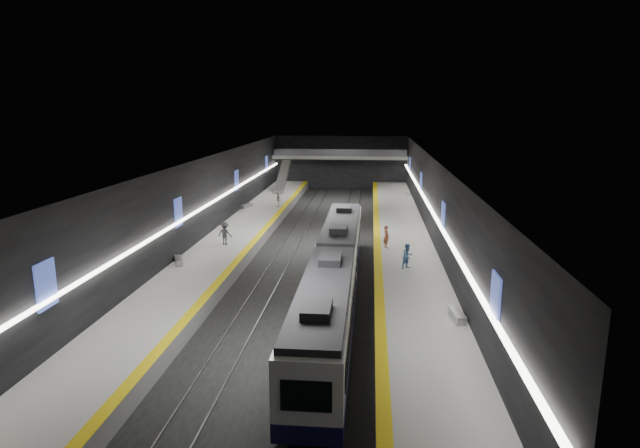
# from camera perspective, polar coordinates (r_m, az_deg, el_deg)

# --- Properties ---
(ground) EXTENTS (70.00, 70.00, 0.00)m
(ground) POSITION_cam_1_polar(r_m,az_deg,el_deg) (48.54, -0.19, -2.34)
(ground) COLOR black
(ground) RESTS_ON ground
(ceiling) EXTENTS (20.00, 70.00, 0.04)m
(ceiling) POSITION_cam_1_polar(r_m,az_deg,el_deg) (47.14, -0.20, 7.10)
(ceiling) COLOR beige
(ceiling) RESTS_ON wall_left
(wall_left) EXTENTS (0.04, 70.00, 8.00)m
(wall_left) POSITION_cam_1_polar(r_m,az_deg,el_deg) (49.66, -11.77, 2.46)
(wall_left) COLOR black
(wall_left) RESTS_ON ground
(wall_right) EXTENTS (0.04, 70.00, 8.00)m
(wall_right) POSITION_cam_1_polar(r_m,az_deg,el_deg) (47.76, 11.84, 2.06)
(wall_right) COLOR black
(wall_right) RESTS_ON ground
(wall_back) EXTENTS (20.00, 0.04, 8.00)m
(wall_back) POSITION_cam_1_polar(r_m,az_deg,el_deg) (82.26, 2.22, 6.59)
(wall_back) COLOR black
(wall_back) RESTS_ON ground
(wall_front) EXTENTS (20.00, 0.04, 8.00)m
(wall_front) POSITION_cam_1_polar(r_m,az_deg,el_deg) (15.13, -14.37, -21.70)
(wall_front) COLOR black
(wall_front) RESTS_ON ground
(platform_left) EXTENTS (5.00, 70.00, 1.00)m
(platform_left) POSITION_cam_1_polar(r_m,az_deg,el_deg) (49.70, -8.84, -1.55)
(platform_left) COLOR slate
(platform_left) RESTS_ON ground
(tile_surface_left) EXTENTS (5.00, 70.00, 0.02)m
(tile_surface_left) POSITION_cam_1_polar(r_m,az_deg,el_deg) (49.58, -8.85, -0.97)
(tile_surface_left) COLOR #A4A49F
(tile_surface_left) RESTS_ON platform_left
(tactile_strip_left) EXTENTS (0.60, 70.00, 0.02)m
(tactile_strip_left) POSITION_cam_1_polar(r_m,az_deg,el_deg) (49.08, -6.36, -1.02)
(tactile_strip_left) COLOR yellow
(tactile_strip_left) RESTS_ON platform_left
(platform_right) EXTENTS (5.00, 70.00, 1.00)m
(platform_right) POSITION_cam_1_polar(r_m,az_deg,el_deg) (48.28, 8.70, -1.96)
(platform_right) COLOR slate
(platform_right) RESTS_ON ground
(tile_surface_right) EXTENTS (5.00, 70.00, 0.02)m
(tile_surface_right) POSITION_cam_1_polar(r_m,az_deg,el_deg) (48.16, 8.72, -1.37)
(tile_surface_right) COLOR #A4A49F
(tile_surface_right) RESTS_ON platform_right
(tactile_strip_right) EXTENTS (0.60, 70.00, 0.02)m
(tactile_strip_right) POSITION_cam_1_polar(r_m,az_deg,el_deg) (48.08, 6.11, -1.31)
(tactile_strip_right) COLOR yellow
(tactile_strip_right) RESTS_ON platform_right
(rails) EXTENTS (6.52, 70.00, 0.12)m
(rails) POSITION_cam_1_polar(r_m,az_deg,el_deg) (48.53, -0.19, -2.27)
(rails) COLOR gray
(rails) RESTS_ON ground
(train) EXTENTS (2.69, 30.04, 3.60)m
(train) POSITION_cam_1_polar(r_m,az_deg,el_deg) (33.70, 1.59, -5.17)
(train) COLOR #11103C
(train) RESTS_ON ground
(ad_posters) EXTENTS (19.94, 53.50, 2.20)m
(ad_posters) POSITION_cam_1_polar(r_m,az_deg,el_deg) (48.57, -0.08, 3.10)
(ad_posters) COLOR #394BAB
(ad_posters) RESTS_ON wall_left
(cove_light_left) EXTENTS (0.25, 68.60, 0.12)m
(cove_light_left) POSITION_cam_1_polar(r_m,az_deg,el_deg) (49.63, -11.54, 2.23)
(cove_light_left) COLOR white
(cove_light_left) RESTS_ON wall_left
(cove_light_right) EXTENTS (0.25, 68.60, 0.12)m
(cove_light_right) POSITION_cam_1_polar(r_m,az_deg,el_deg) (47.77, 11.59, 1.83)
(cove_light_right) COLOR white
(cove_light_right) RESTS_ON wall_right
(mezzanine_bridge) EXTENTS (20.00, 3.00, 1.50)m
(mezzanine_bridge) POSITION_cam_1_polar(r_m,az_deg,el_deg) (80.10, 2.14, 7.18)
(mezzanine_bridge) COLOR gray
(mezzanine_bridge) RESTS_ON wall_left
(escalator) EXTENTS (1.20, 7.50, 3.92)m
(escalator) POSITION_cam_1_polar(r_m,az_deg,el_deg) (74.32, -4.00, 5.09)
(escalator) COLOR #99999E
(escalator) RESTS_ON platform_left
(bench_left_near) EXTENTS (1.20, 1.84, 0.44)m
(bench_left_near) POSITION_cam_1_polar(r_m,az_deg,el_deg) (40.98, -14.87, -3.80)
(bench_left_near) COLOR #99999E
(bench_left_near) RESTS_ON platform_left
(bench_left_far) EXTENTS (1.11, 1.90, 0.45)m
(bench_left_far) POSITION_cam_1_polar(r_m,az_deg,el_deg) (61.80, -7.85, 1.92)
(bench_left_far) COLOR #99999E
(bench_left_far) RESTS_ON platform_left
(bench_right_near) EXTENTS (0.73, 1.92, 0.46)m
(bench_right_near) POSITION_cam_1_polar(r_m,az_deg,el_deg) (30.50, 14.46, -9.45)
(bench_right_near) COLOR #99999E
(bench_right_near) RESTS_ON platform_right
(bench_right_far) EXTENTS (0.59, 1.72, 0.41)m
(bench_right_far) POSITION_cam_1_polar(r_m,az_deg,el_deg) (71.76, 9.30, 3.32)
(bench_right_far) COLOR #99999E
(bench_right_far) RESTS_ON platform_right
(passenger_right_a) EXTENTS (0.67, 0.80, 1.88)m
(passenger_right_a) POSITION_cam_1_polar(r_m,az_deg,el_deg) (44.10, 7.07, -1.36)
(passenger_right_a) COLOR #B36042
(passenger_right_a) RESTS_ON platform_right
(passenger_right_b) EXTENTS (1.12, 1.09, 1.82)m
(passenger_right_b) POSITION_cam_1_polar(r_m,az_deg,el_deg) (38.74, 9.33, -3.42)
(passenger_right_b) COLOR #5481B6
(passenger_right_b) RESTS_ON platform_right
(passenger_left_a) EXTENTS (0.62, 1.15, 1.86)m
(passenger_left_a) POSITION_cam_1_polar(r_m,az_deg,el_deg) (61.82, -4.49, 2.67)
(passenger_left_a) COLOR beige
(passenger_left_a) RESTS_ON platform_left
(passenger_left_b) EXTENTS (1.39, 0.99, 1.94)m
(passenger_left_b) POSITION_cam_1_polar(r_m,az_deg,el_deg) (45.43, -10.11, -1.01)
(passenger_left_b) COLOR #43424A
(passenger_left_b) RESTS_ON platform_left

